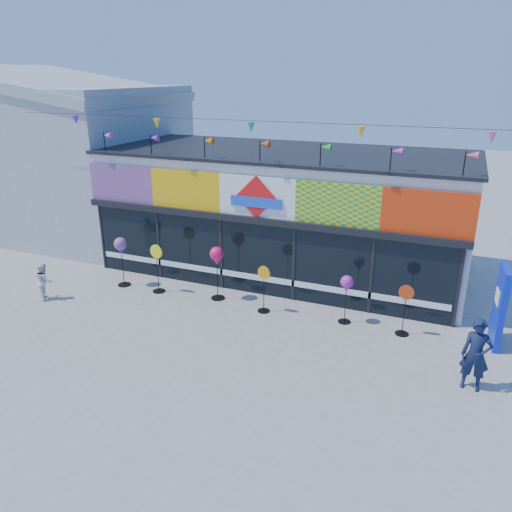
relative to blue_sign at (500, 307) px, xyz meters
The scene contains 12 objects.
ground 7.42m from the blue_sign, 157.34° to the right, with size 80.00×80.00×0.00m, color gray.
kite_shop 7.53m from the blue_sign, 155.35° to the left, with size 16.00×5.70×5.31m.
neighbour_building 17.42m from the blue_sign, 166.04° to the left, with size 8.18×7.20×6.87m.
blue_sign is the anchor object (origin of this frame).
spinner_0 11.04m from the blue_sign, behind, with size 0.41×0.41×1.63m.
spinner_1 9.71m from the blue_sign, behind, with size 0.44×0.40×1.57m.
spinner_2 7.74m from the blue_sign, behind, with size 0.42×0.42×1.67m.
spinner_3 6.14m from the blue_sign, behind, with size 0.39×0.36×1.41m.
spinner_4 3.80m from the blue_sign, behind, with size 0.35×0.35×1.39m.
spinner_5 2.27m from the blue_sign, behind, with size 0.40×0.36×1.41m.
adult_man 2.35m from the blue_sign, 102.93° to the right, with size 0.61×0.40×1.67m, color #121A3A.
child 12.82m from the blue_sign, behind, with size 0.55×0.32×1.14m, color silver.
Camera 1 is at (5.42, -9.84, 6.52)m, focal length 35.00 mm.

